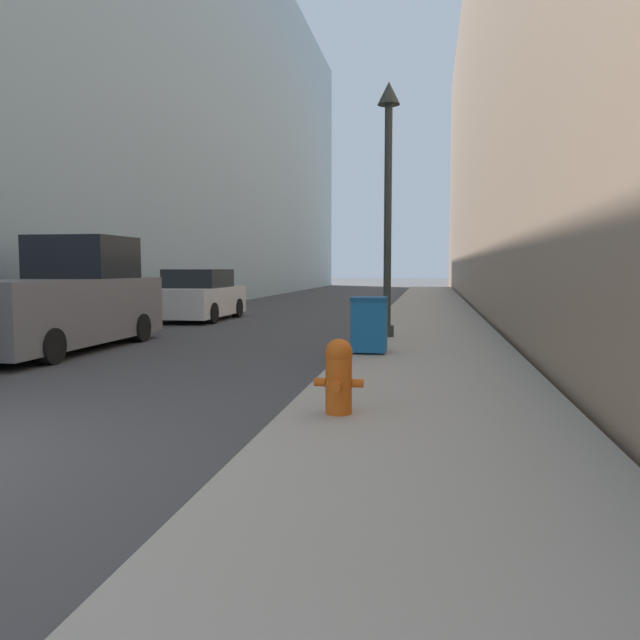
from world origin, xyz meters
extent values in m
cube|color=#9E998E|center=(5.08, 18.00, 0.07)|extent=(3.15, 60.00, 0.15)
cube|color=#99B7C6|center=(-10.42, 26.00, 10.10)|extent=(12.00, 60.00, 20.21)
cube|color=#9E7F66|center=(12.76, 26.00, 9.17)|extent=(12.00, 60.00, 18.35)
cylinder|color=#D15614|center=(4.12, 2.45, 0.45)|extent=(0.28, 0.28, 0.59)
sphere|color=#D15614|center=(4.12, 2.45, 0.79)|extent=(0.29, 0.29, 0.29)
cylinder|color=#D15614|center=(4.12, 2.45, 0.88)|extent=(0.08, 0.08, 0.06)
cylinder|color=#D15614|center=(4.12, 2.25, 0.48)|extent=(0.11, 0.12, 0.11)
cylinder|color=#D15614|center=(3.92, 2.45, 0.48)|extent=(0.12, 0.09, 0.09)
cylinder|color=#D15614|center=(4.32, 2.45, 0.48)|extent=(0.12, 0.09, 0.09)
cube|color=#19609E|center=(3.98, 7.21, 0.63)|extent=(0.62, 0.61, 0.90)
cube|color=navy|center=(3.98, 7.21, 1.12)|extent=(0.63, 0.63, 0.08)
cylinder|color=black|center=(3.72, 7.47, 0.23)|extent=(0.05, 0.16, 0.16)
cylinder|color=black|center=(4.25, 7.47, 0.23)|extent=(0.05, 0.16, 0.16)
cylinder|color=#2D332D|center=(4.11, 9.95, 0.27)|extent=(0.32, 0.32, 0.25)
cylinder|color=#2D332D|center=(4.11, 9.95, 2.68)|extent=(0.17, 0.17, 5.06)
cone|color=#2D332D|center=(4.11, 9.95, 5.46)|extent=(0.49, 0.49, 0.49)
cube|color=slate|center=(-2.35, 7.51, 0.82)|extent=(1.97, 5.50, 1.28)
cube|color=black|center=(-2.35, 8.48, 1.91)|extent=(1.82, 1.76, 0.90)
cylinder|color=black|center=(-3.26, 9.22, 0.32)|extent=(0.24, 0.64, 0.64)
cylinder|color=black|center=(-1.43, 9.22, 0.32)|extent=(0.24, 0.64, 0.64)
cylinder|color=black|center=(-1.43, 5.81, 0.32)|extent=(0.24, 0.64, 0.64)
cube|color=silver|center=(-2.29, 15.14, 0.61)|extent=(1.89, 4.17, 0.89)
cube|color=#1E2328|center=(-2.29, 15.14, 1.34)|extent=(1.66, 2.17, 0.58)
cylinder|color=black|center=(-3.16, 16.40, 0.32)|extent=(0.24, 0.64, 0.64)
cylinder|color=black|center=(-1.41, 16.40, 0.32)|extent=(0.24, 0.64, 0.64)
cylinder|color=black|center=(-3.16, 13.89, 0.32)|extent=(0.24, 0.64, 0.64)
cylinder|color=black|center=(-1.41, 13.89, 0.32)|extent=(0.24, 0.64, 0.64)
camera|label=1|loc=(5.05, -3.95, 1.68)|focal=35.00mm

